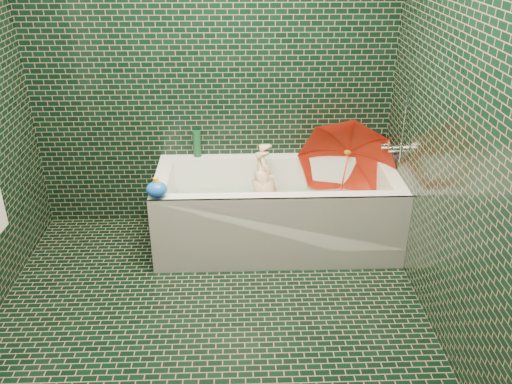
{
  "coord_description": "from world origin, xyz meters",
  "views": [
    {
      "loc": [
        0.19,
        -2.39,
        2.14
      ],
      "look_at": [
        0.3,
        0.82,
        0.51
      ],
      "focal_mm": 38.0,
      "sensor_mm": 36.0,
      "label": 1
    }
  ],
  "objects_px": {
    "bathtub": "(276,218)",
    "rubber_duck": "(349,149)",
    "bath_toy": "(157,189)",
    "umbrella": "(345,172)",
    "child": "(268,201)"
  },
  "relations": [
    {
      "from": "bathtub",
      "to": "rubber_duck",
      "type": "relative_size",
      "value": 13.03
    },
    {
      "from": "bathtub",
      "to": "rubber_duck",
      "type": "height_order",
      "value": "rubber_duck"
    },
    {
      "from": "bathtub",
      "to": "bath_toy",
      "type": "xyz_separation_m",
      "value": [
        -0.79,
        -0.31,
        0.4
      ]
    },
    {
      "from": "umbrella",
      "to": "rubber_duck",
      "type": "xyz_separation_m",
      "value": [
        0.08,
        0.28,
        0.05
      ]
    },
    {
      "from": "child",
      "to": "bath_toy",
      "type": "relative_size",
      "value": 5.37
    },
    {
      "from": "bathtub",
      "to": "bath_toy",
      "type": "distance_m",
      "value": 0.94
    },
    {
      "from": "bathtub",
      "to": "rubber_duck",
      "type": "distance_m",
      "value": 0.76
    },
    {
      "from": "child",
      "to": "bath_toy",
      "type": "bearing_deg",
      "value": -48.56
    },
    {
      "from": "bathtub",
      "to": "umbrella",
      "type": "xyz_separation_m",
      "value": [
        0.48,
        0.06,
        0.33
      ]
    },
    {
      "from": "child",
      "to": "bath_toy",
      "type": "distance_m",
      "value": 0.87
    },
    {
      "from": "bathtub",
      "to": "child",
      "type": "bearing_deg",
      "value": 131.01
    },
    {
      "from": "bathtub",
      "to": "child",
      "type": "relative_size",
      "value": 2.08
    },
    {
      "from": "umbrella",
      "to": "bathtub",
      "type": "bearing_deg",
      "value": -154.48
    },
    {
      "from": "child",
      "to": "umbrella",
      "type": "distance_m",
      "value": 0.59
    },
    {
      "from": "bathtub",
      "to": "bath_toy",
      "type": "height_order",
      "value": "bath_toy"
    }
  ]
}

